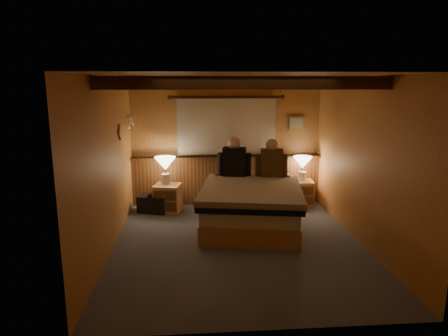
{
  "coord_description": "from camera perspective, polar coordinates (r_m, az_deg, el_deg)",
  "views": [
    {
      "loc": [
        -0.63,
        -5.45,
        2.31
      ],
      "look_at": [
        -0.18,
        0.4,
        1.05
      ],
      "focal_mm": 32.0,
      "sensor_mm": 36.0,
      "label": 1
    }
  ],
  "objects": [
    {
      "name": "ceiling",
      "position": [
        5.49,
        2.22,
        13.01
      ],
      "size": [
        4.2,
        4.2,
        0.0
      ],
      "primitive_type": "plane",
      "rotation": [
        3.14,
        0.0,
        0.0
      ],
      "color": "tan",
      "rests_on": "wall_back"
    },
    {
      "name": "wainscot",
      "position": [
        7.73,
        0.36,
        -1.57
      ],
      "size": [
        3.6,
        0.23,
        0.94
      ],
      "color": "brown",
      "rests_on": "wall_back"
    },
    {
      "name": "ceiling_beams",
      "position": [
        5.64,
        2.03,
        12.07
      ],
      "size": [
        3.6,
        1.65,
        0.16
      ],
      "color": "#442311",
      "rests_on": "ceiling"
    },
    {
      "name": "duffel_bag",
      "position": [
        7.39,
        -10.09,
        -5.01
      ],
      "size": [
        0.58,
        0.44,
        0.37
      ],
      "rotation": [
        0.0,
        0.0,
        -0.29
      ],
      "color": "black",
      "rests_on": "floor"
    },
    {
      "name": "wall_back",
      "position": [
        7.66,
        0.32,
        3.75
      ],
      "size": [
        3.6,
        0.0,
        3.6
      ],
      "primitive_type": "plane",
      "rotation": [
        1.57,
        0.0,
        0.0
      ],
      "color": "#DA9D4E",
      "rests_on": "floor"
    },
    {
      "name": "person_left",
      "position": [
        7.09,
        1.49,
        1.19
      ],
      "size": [
        0.59,
        0.3,
        0.72
      ],
      "rotation": [
        0.0,
        0.0,
        -0.17
      ],
      "color": "black",
      "rests_on": "bed"
    },
    {
      "name": "bed",
      "position": [
        6.56,
        3.92,
        -5.27
      ],
      "size": [
        1.85,
        2.24,
        0.69
      ],
      "rotation": [
        0.0,
        0.0,
        -0.17
      ],
      "color": "tan",
      "rests_on": "floor"
    },
    {
      "name": "framed_print",
      "position": [
        7.82,
        10.31,
        6.31
      ],
      "size": [
        0.3,
        0.04,
        0.25
      ],
      "color": "#A58852",
      "rests_on": "wall_back"
    },
    {
      "name": "person_right",
      "position": [
        7.1,
        6.82,
        1.03
      ],
      "size": [
        0.57,
        0.28,
        0.69
      ],
      "rotation": [
        0.0,
        0.0,
        -0.16
      ],
      "color": "#4C331E",
      "rests_on": "bed"
    },
    {
      "name": "wall_front",
      "position": [
        3.59,
        5.97,
        -6.02
      ],
      "size": [
        3.6,
        0.0,
        3.6
      ],
      "primitive_type": "plane",
      "rotation": [
        -1.57,
        0.0,
        0.0
      ],
      "color": "#DA9D4E",
      "rests_on": "floor"
    },
    {
      "name": "lamp_right",
      "position": [
        7.66,
        11.15,
        0.59
      ],
      "size": [
        0.36,
        0.36,
        0.47
      ],
      "color": "silver",
      "rests_on": "nightstand_right"
    },
    {
      "name": "wall_right",
      "position": [
        6.07,
        19.25,
        0.86
      ],
      "size": [
        0.0,
        4.2,
        4.2
      ],
      "primitive_type": "plane",
      "rotation": [
        1.57,
        0.0,
        -1.57
      ],
      "color": "#DA9D4E",
      "rests_on": "floor"
    },
    {
      "name": "coat_rail",
      "position": [
        7.14,
        -13.29,
        6.6
      ],
      "size": [
        0.05,
        0.55,
        0.24
      ],
      "color": "white",
      "rests_on": "wall_left"
    },
    {
      "name": "floor",
      "position": [
        5.95,
        2.03,
        -10.76
      ],
      "size": [
        4.2,
        4.2,
        0.0
      ],
      "primitive_type": "plane",
      "color": "#4E545C",
      "rests_on": "ground"
    },
    {
      "name": "curtain_window",
      "position": [
        7.55,
        0.37,
        6.08
      ],
      "size": [
        2.18,
        0.09,
        1.11
      ],
      "color": "#442311",
      "rests_on": "wall_back"
    },
    {
      "name": "nightstand_left",
      "position": [
        7.36,
        -8.05,
        -4.28
      ],
      "size": [
        0.53,
        0.5,
        0.5
      ],
      "rotation": [
        0.0,
        0.0,
        -0.21
      ],
      "color": "tan",
      "rests_on": "floor"
    },
    {
      "name": "lamp_left",
      "position": [
        7.27,
        -8.39,
        0.4
      ],
      "size": [
        0.38,
        0.38,
        0.5
      ],
      "color": "silver",
      "rests_on": "nightstand_left"
    },
    {
      "name": "wall_left",
      "position": [
        5.68,
        -16.22,
        0.33
      ],
      "size": [
        0.0,
        4.2,
        4.2
      ],
      "primitive_type": "plane",
      "rotation": [
        1.57,
        0.0,
        1.57
      ],
      "color": "#DA9D4E",
      "rests_on": "floor"
    },
    {
      "name": "nightstand_right",
      "position": [
        7.79,
        10.91,
        -3.53
      ],
      "size": [
        0.47,
        0.43,
        0.49
      ],
      "rotation": [
        0.0,
        0.0,
        -0.08
      ],
      "color": "tan",
      "rests_on": "floor"
    }
  ]
}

